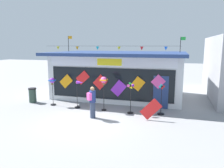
# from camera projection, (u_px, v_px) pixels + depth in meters

# --- Properties ---
(ground_plane) EXTENTS (80.00, 80.00, 0.00)m
(ground_plane) POSITION_uv_depth(u_px,v_px,m) (86.00, 121.00, 11.19)
(ground_plane) COLOR gray
(kite_shop_building) EXTENTS (9.40, 6.32, 4.53)m
(kite_shop_building) POSITION_uv_depth(u_px,v_px,m) (120.00, 74.00, 16.57)
(kite_shop_building) COLOR silver
(kite_shop_building) RESTS_ON ground_plane
(wind_spinner_far_left) EXTENTS (0.35, 0.35, 1.79)m
(wind_spinner_far_left) POSITION_uv_depth(u_px,v_px,m) (52.00, 84.00, 13.96)
(wind_spinner_far_left) COLOR black
(wind_spinner_far_left) RESTS_ON ground_plane
(wind_spinner_left) EXTENTS (0.63, 0.33, 1.70)m
(wind_spinner_left) POSITION_uv_depth(u_px,v_px,m) (79.00, 89.00, 13.31)
(wind_spinner_left) COLOR black
(wind_spinner_left) RESTS_ON ground_plane
(wind_spinner_center_left) EXTENTS (0.38, 0.38, 2.02)m
(wind_spinner_center_left) POSITION_uv_depth(u_px,v_px,m) (104.00, 83.00, 12.75)
(wind_spinner_center_left) COLOR black
(wind_spinner_center_left) RESTS_ON ground_plane
(wind_spinner_center_right) EXTENTS (0.39, 0.34, 1.81)m
(wind_spinner_center_right) POSITION_uv_depth(u_px,v_px,m) (131.00, 93.00, 12.25)
(wind_spinner_center_right) COLOR black
(wind_spinner_center_right) RESTS_ON ground_plane
(wind_spinner_right) EXTENTS (0.38, 0.38, 1.74)m
(wind_spinner_right) POSITION_uv_depth(u_px,v_px,m) (161.00, 100.00, 12.12)
(wind_spinner_right) COLOR black
(wind_spinner_right) RESTS_ON ground_plane
(person_near_camera) EXTENTS (0.44, 0.47, 1.68)m
(person_near_camera) POSITION_uv_depth(u_px,v_px,m) (92.00, 102.00, 11.55)
(person_near_camera) COLOR #333D56
(person_near_camera) RESTS_ON ground_plane
(trash_bin) EXTENTS (0.52, 0.52, 0.98)m
(trash_bin) POSITION_uv_depth(u_px,v_px,m) (33.00, 95.00, 14.81)
(trash_bin) COLOR #2D4238
(trash_bin) RESTS_ON ground_plane
(display_kite_on_ground) EXTENTS (1.14, 0.18, 1.14)m
(display_kite_on_ground) POSITION_uv_depth(u_px,v_px,m) (151.00, 109.00, 11.30)
(display_kite_on_ground) COLOR red
(display_kite_on_ground) RESTS_ON ground_plane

